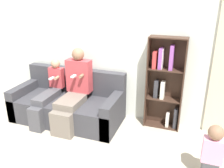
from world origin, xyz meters
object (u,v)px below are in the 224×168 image
bookshelf (165,82)px  couch (68,105)px  toddler_standing (212,152)px  adult_seated (74,88)px  child_seated (48,93)px

bookshelf → couch: bearing=-168.0°
couch → toddler_standing: 2.45m
couch → bookshelf: bookshelf is taller
couch → adult_seated: adult_seated is taller
couch → child_seated: bearing=-154.1°
adult_seated → toddler_standing: size_ratio=1.74×
bookshelf → adult_seated: bearing=-163.6°
adult_seated → child_seated: size_ratio=1.23×
adult_seated → bookshelf: bookshelf is taller
toddler_standing → couch: bearing=162.7°
adult_seated → toddler_standing: adult_seated is taller
child_seated → bookshelf: size_ratio=0.68×
child_seated → adult_seated: bearing=8.2°
child_seated → toddler_standing: bearing=-12.4°
adult_seated → child_seated: (-0.48, -0.07, -0.14)m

